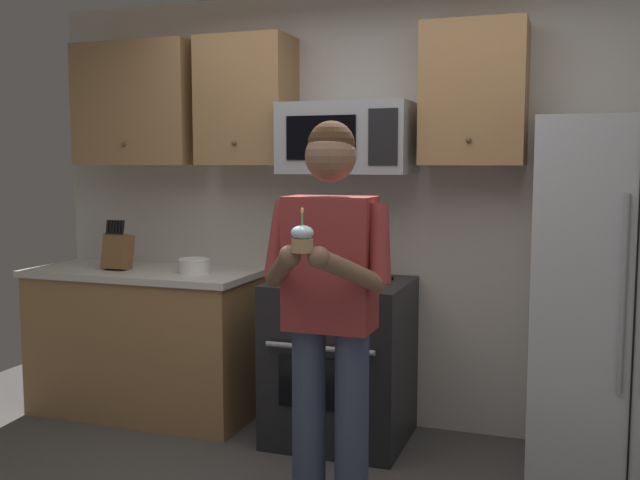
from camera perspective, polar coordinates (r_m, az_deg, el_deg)
The scene contains 10 objects.
wall_back at distance 4.39m, azimuth 5.07°, elevation 2.35°, with size 4.40×0.10×2.60m, color beige.
oven_range at distance 4.20m, azimuth 1.60°, elevation -9.42°, with size 0.76×0.70×0.93m.
microwave at distance 4.16m, azimuth 2.16°, elevation 7.95°, with size 0.74×0.41×0.40m.
refrigerator at distance 3.88m, azimuth 23.08°, elevation -4.54°, with size 0.90×0.75×1.80m.
cabinet_row_upper at distance 4.43m, azimuth -4.88°, elevation 10.80°, with size 2.78×0.36×0.76m.
counter_left at distance 4.76m, azimuth -13.52°, elevation -7.72°, with size 1.44×0.66×0.92m.
knife_block at distance 4.71m, azimuth -15.59°, elevation -0.82°, with size 0.16×0.15×0.32m.
bowl_large_white at distance 4.45m, azimuth -9.82°, elevation -1.98°, with size 0.19×0.19×0.09m.
person at distance 3.15m, azimuth 0.75°, elevation -4.66°, with size 0.60×0.48×1.76m.
cupcake at distance 2.80m, azimuth -1.40°, elevation 0.13°, with size 0.09×0.09×0.17m.
Camera 1 is at (1.08, -2.49, 1.58)m, focal length 40.78 mm.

